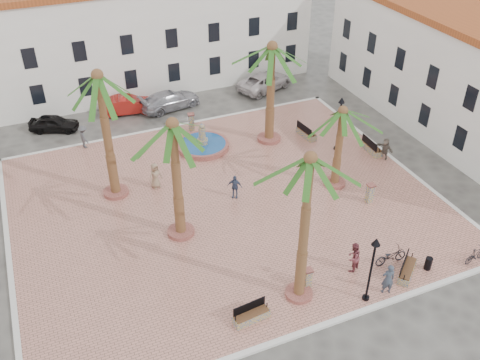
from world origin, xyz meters
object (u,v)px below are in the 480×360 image
(litter_bin, at_px, (428,263))
(car_silver, at_px, (170,100))
(palm_sw, at_px, (173,138))
(bollard_n, at_px, (191,122))
(bollard_se, at_px, (308,278))
(lamppost_e, at_px, (340,115))
(cyclist_a, at_px, (388,279))
(car_white, at_px, (265,81))
(bench_ne, at_px, (306,133))
(lamppost_s, at_px, (373,259))
(bicycle_a, at_px, (391,256))
(bench_s, at_px, (251,316))
(bicycle_b, at_px, (476,255))
(fountain, at_px, (203,144))
(palm_s, at_px, (309,174))
(cyclist_b, at_px, (353,257))
(palm_nw, at_px, (100,90))
(pedestrian_fountain_a, at_px, (155,176))
(car_black, at_px, (54,123))
(palm_ne, at_px, (272,59))
(bench_se, at_px, (407,270))
(pedestrian_north, at_px, (84,137))
(pedestrian_fountain_b, at_px, (235,187))
(palm_e, at_px, (342,121))
(bollard_e, at_px, (370,193))
(bench_e, at_px, (371,148))
(car_red, at_px, (128,105))

(litter_bin, distance_m, car_silver, 25.23)
(palm_sw, relative_size, bollard_n, 5.43)
(bollard_se, xyz_separation_m, bollard_n, (-0.07, 18.31, 0.08))
(lamppost_e, xyz_separation_m, cyclist_a, (-5.20, -13.28, -1.91))
(car_white, bearing_deg, bench_ne, 153.67)
(bollard_se, bearing_deg, cyclist_a, -28.12)
(lamppost_s, bearing_deg, cyclist_a, 0.00)
(car_white, bearing_deg, bicycle_a, 150.73)
(bench_s, bearing_deg, bicycle_b, -10.54)
(bench_s, height_order, bicycle_a, bicycle_a)
(litter_bin, bearing_deg, fountain, 112.24)
(cyclist_a, bearing_deg, palm_s, -4.20)
(lamppost_e, height_order, cyclist_b, lamppost_e)
(bicycle_a, bearing_deg, palm_nw, 47.18)
(pedestrian_fountain_a, height_order, car_black, pedestrian_fountain_a)
(bicycle_b, bearing_deg, bollard_n, 17.49)
(pedestrian_fountain_a, bearing_deg, palm_ne, -5.05)
(bench_se, relative_size, pedestrian_north, 1.07)
(fountain, distance_m, pedestrian_fountain_b, 6.65)
(palm_e, distance_m, car_black, 22.54)
(bollard_n, relative_size, bollard_e, 1.06)
(palm_s, relative_size, lamppost_s, 2.13)
(bollard_n, height_order, pedestrian_north, pedestrian_north)
(bench_s, height_order, litter_bin, bench_s)
(bollard_n, xyz_separation_m, bollard_e, (7.31, -13.32, -0.04))
(lamppost_e, distance_m, car_silver, 14.86)
(palm_sw, bearing_deg, palm_s, -60.15)
(cyclist_b, relative_size, car_white, 0.34)
(lamppost_e, bearing_deg, bench_e, -30.27)
(palm_nw, xyz_separation_m, bollard_e, (14.58, -7.19, -6.65))
(pedestrian_north, bearing_deg, bicycle_b, -153.93)
(pedestrian_north, height_order, car_black, pedestrian_north)
(bicycle_b, xyz_separation_m, car_white, (-0.91, 25.08, 0.12))
(palm_e, xyz_separation_m, pedestrian_fountain_a, (-11.01, 4.32, -3.81))
(car_red, bearing_deg, palm_sw, -174.84)
(fountain, height_order, car_red, fountain)
(bench_e, height_order, car_red, car_red)
(palm_nw, relative_size, bench_s, 4.52)
(bicycle_b, bearing_deg, bench_se, 73.62)
(palm_sw, distance_m, bench_se, 14.22)
(pedestrian_fountain_b, xyz_separation_m, car_silver, (-0.03, 14.04, -0.21))
(cyclist_b, bearing_deg, car_silver, -107.93)
(palm_nw, bearing_deg, lamppost_e, -2.89)
(bench_se, distance_m, lamppost_e, 13.35)
(palm_nw, relative_size, palm_ne, 1.12)
(palm_sw, bearing_deg, cyclist_a, -46.29)
(pedestrian_north, height_order, car_silver, pedestrian_north)
(bollard_n, bearing_deg, palm_sw, -111.74)
(bench_se, xyz_separation_m, pedestrian_north, (-13.51, 20.17, 0.59))
(palm_sw, bearing_deg, bicycle_a, -35.32)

